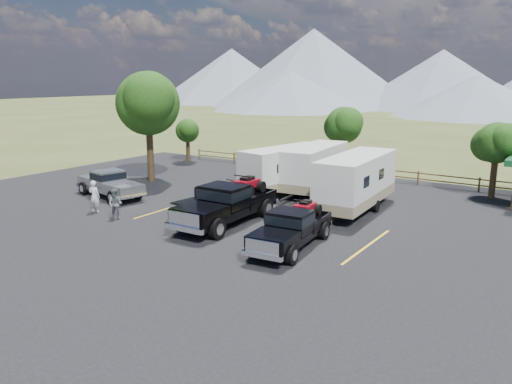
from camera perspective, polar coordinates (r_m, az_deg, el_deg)
The scene contains 18 objects.
ground at distance 22.51m, azimuth -5.75°, elevation -6.25°, with size 320.00×320.00×0.00m, color #444C20.
asphalt_lot at distance 24.77m, azimuth -1.33°, elevation -4.34°, with size 44.00×34.00×0.04m, color black.
stall_lines at distance 25.55m, azimuth -0.04°, elevation -3.74°, with size 12.12×5.50×0.01m.
tree_big_nw at distance 36.49m, azimuth -12.27°, elevation 9.86°, with size 5.54×5.18×7.84m.
tree_ne_a at distance 33.89m, azimuth 25.79°, elevation 5.06°, with size 3.11×2.92×4.76m.
tree_north at distance 38.82m, azimuth 9.96°, elevation 7.51°, with size 3.46×3.24×5.25m.
tree_nw_small at distance 44.86m, azimuth -7.85°, elevation 6.94°, with size 2.59×2.43×3.85m.
rail_fence at distance 37.33m, azimuth 15.10°, elevation 2.04°, with size 36.12×0.12×1.00m.
mountain_range at distance 124.13m, azimuth 24.54°, elevation 12.04°, with size 209.00×71.00×20.00m.
rig_left at distance 27.01m, azimuth -4.37°, elevation -0.92°, with size 2.44×5.66×1.83m.
rig_center at distance 25.49m, azimuth -3.27°, elevation -1.23°, with size 2.61×6.95×2.30m.
rig_right at distance 22.03m, azimuth 4.12°, elevation -4.04°, with size 2.45×5.85×1.90m.
trailer_left at distance 32.40m, azimuth 3.47°, elevation 2.63°, with size 3.43×8.56×2.96m.
trailer_center at distance 32.94m, azimuth 6.68°, elevation 2.77°, with size 2.90×8.67×3.00m.
trailer_right at distance 28.42m, azimuth 11.41°, elevation 1.13°, with size 2.73×9.08×3.15m.
pickup_silver at distance 32.55m, azimuth -16.38°, elevation 0.95°, with size 5.82×2.76×1.68m.
person_a at distance 29.16m, azimuth -18.00°, elevation -0.46°, with size 0.65×0.43×1.79m, color silver.
person_b at distance 27.39m, azimuth -15.77°, elevation -1.36°, with size 0.78×0.61×1.60m, color slate.
Camera 1 is at (13.64, -16.32, 7.38)m, focal length 35.00 mm.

